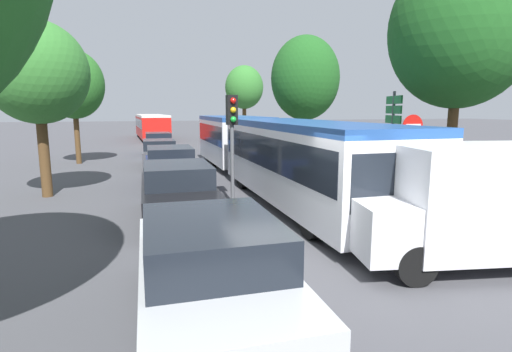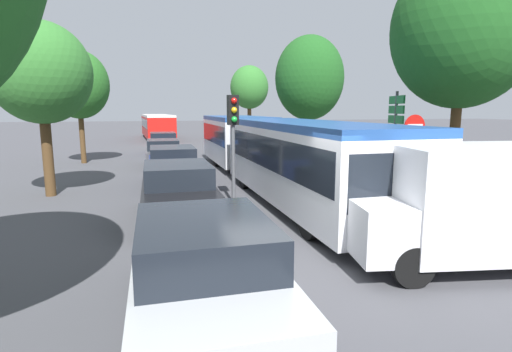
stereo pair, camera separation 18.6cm
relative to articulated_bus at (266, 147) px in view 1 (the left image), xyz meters
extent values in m
plane|color=#47474C|center=(-2.04, -8.66, -1.50)|extent=(200.00, 200.00, 0.00)
cube|color=silver|center=(0.04, -3.79, -0.16)|extent=(2.73, 9.83, 2.12)
cube|color=black|center=(0.04, -3.79, 0.22)|extent=(2.75, 9.44, 0.93)
cube|color=#234C93|center=(0.04, -3.79, 1.00)|extent=(2.73, 9.83, 0.21)
cube|color=silver|center=(-0.06, 5.50, -0.16)|extent=(2.70, 6.74, 2.12)
cube|color=black|center=(-0.06, 5.50, 0.22)|extent=(2.72, 6.47, 0.93)
cube|color=#234C93|center=(-0.06, 5.50, 1.00)|extent=(2.70, 6.74, 0.21)
cylinder|color=black|center=(-0.02, 1.63, -0.16)|extent=(1.96, 1.05, 1.95)
cube|color=black|center=(0.09, -8.65, 0.09)|extent=(2.32, 0.13, 1.14)
cylinder|color=black|center=(1.18, -6.92, -0.99)|extent=(0.32, 1.04, 1.03)
cylinder|color=black|center=(-1.03, -6.94, -0.99)|extent=(0.32, 1.04, 1.03)
cylinder|color=black|center=(1.11, -0.64, -0.99)|extent=(0.32, 1.04, 1.03)
cylinder|color=black|center=(-1.10, -0.67, -0.99)|extent=(0.32, 1.04, 1.03)
cylinder|color=black|center=(1.05, 5.51, -0.99)|extent=(0.32, 1.04, 1.03)
cylinder|color=black|center=(-1.16, 5.49, -0.99)|extent=(0.32, 1.04, 1.03)
cube|color=red|center=(-3.79, 26.63, -0.25)|extent=(3.18, 11.46, 1.97)
cube|color=black|center=(-3.79, 26.63, 0.11)|extent=(3.16, 10.90, 0.83)
cube|color=silver|center=(-3.79, 26.63, 0.84)|extent=(3.18, 11.46, 0.20)
cylinder|color=black|center=(-5.06, 30.30, -1.01)|extent=(0.35, 1.00, 0.99)
cylinder|color=black|center=(-2.95, 30.43, -1.01)|extent=(0.35, 1.00, 0.99)
cylinder|color=black|center=(-4.64, 23.17, -1.01)|extent=(0.35, 1.00, 0.99)
cylinder|color=black|center=(-2.53, 23.30, -1.01)|extent=(0.35, 1.00, 0.99)
cube|color=#B7BABF|center=(-3.92, -10.01, -0.87)|extent=(1.89, 4.43, 0.72)
cube|color=black|center=(-3.92, -10.11, -0.24)|extent=(1.73, 2.32, 0.55)
cylinder|color=black|center=(-4.70, -8.59, -1.17)|extent=(0.23, 0.67, 0.67)
cylinder|color=black|center=(-3.13, -8.60, -1.17)|extent=(0.23, 0.67, 0.67)
cylinder|color=black|center=(-3.14, -11.42, -1.17)|extent=(0.23, 0.67, 0.67)
cube|color=black|center=(-3.88, -4.37, -0.87)|extent=(1.89, 4.42, 0.71)
cube|color=black|center=(-3.88, -4.47, -0.24)|extent=(1.73, 2.32, 0.55)
cylinder|color=black|center=(-4.66, -2.95, -1.17)|extent=(0.23, 0.67, 0.67)
cylinder|color=black|center=(-3.09, -2.96, -1.17)|extent=(0.23, 0.67, 0.67)
cylinder|color=black|center=(-4.67, -5.77, -1.17)|extent=(0.23, 0.67, 0.67)
cylinder|color=black|center=(-3.10, -5.78, -1.17)|extent=(0.23, 0.67, 0.67)
cube|color=navy|center=(-3.72, 0.85, -0.88)|extent=(1.86, 4.36, 0.70)
cube|color=black|center=(-3.72, 0.75, -0.26)|extent=(1.71, 2.29, 0.54)
cylinder|color=black|center=(-4.49, 2.24, -1.17)|extent=(0.23, 0.66, 0.66)
cylinder|color=black|center=(-2.94, 2.24, -1.17)|extent=(0.23, 0.66, 0.66)
cylinder|color=black|center=(-4.50, -0.54, -1.17)|extent=(0.23, 0.66, 0.66)
cylinder|color=black|center=(-2.95, -0.55, -1.17)|extent=(0.23, 0.66, 0.66)
cube|color=#47474C|center=(-3.92, 6.26, -0.92)|extent=(1.74, 4.06, 0.66)
cube|color=black|center=(-3.92, 6.16, -0.35)|extent=(1.59, 2.13, 0.50)
cylinder|color=black|center=(-4.63, 7.56, -1.20)|extent=(0.22, 0.62, 0.62)
cylinder|color=black|center=(-3.19, 7.55, -1.20)|extent=(0.22, 0.62, 0.62)
cylinder|color=black|center=(-4.65, 4.96, -1.20)|extent=(0.22, 0.62, 0.62)
cylinder|color=black|center=(-3.20, 4.96, -1.20)|extent=(0.22, 0.62, 0.62)
cube|color=#284799|center=(-3.70, 12.30, -0.91)|extent=(1.78, 4.17, 0.67)
cube|color=black|center=(-3.70, 12.20, -0.32)|extent=(1.63, 2.19, 0.51)
cylinder|color=black|center=(-4.44, 13.63, -1.19)|extent=(0.22, 0.63, 0.63)
cylinder|color=black|center=(-2.96, 13.62, -1.19)|extent=(0.22, 0.63, 0.63)
cylinder|color=black|center=(-4.45, 10.97, -1.19)|extent=(0.22, 0.63, 0.63)
cylinder|color=black|center=(-2.97, 10.96, -1.19)|extent=(0.22, 0.63, 0.63)
cube|color=silver|center=(1.85, -9.28, -0.19)|extent=(4.38, 2.66, 2.00)
cube|color=silver|center=(-0.62, -8.86, -0.66)|extent=(1.21, 2.02, 1.00)
cylinder|color=black|center=(-0.37, -9.76, -1.14)|extent=(0.75, 0.36, 0.72)
cylinder|color=black|center=(-0.08, -8.10, -1.14)|extent=(0.75, 0.36, 0.72)
cylinder|color=#56595E|center=(-2.07, -3.14, 0.20)|extent=(0.12, 0.12, 3.40)
cube|color=black|center=(-2.07, -3.14, 1.45)|extent=(0.34, 0.27, 0.90)
sphere|color=red|center=(-2.06, -3.29, 1.73)|extent=(0.18, 0.18, 0.18)
sphere|color=#EAAD14|center=(-2.06, -3.29, 1.45)|extent=(0.18, 0.18, 0.18)
sphere|color=green|center=(-2.06, -3.29, 1.17)|extent=(0.18, 0.18, 0.18)
cylinder|color=#56595E|center=(3.07, -4.93, -0.30)|extent=(0.08, 0.08, 2.40)
cylinder|color=red|center=(3.07, -4.93, 0.97)|extent=(0.70, 0.03, 0.70)
cube|color=white|center=(3.07, -4.95, 0.97)|extent=(0.50, 0.04, 0.14)
cylinder|color=#56595E|center=(3.87, -2.78, 0.30)|extent=(0.10, 0.10, 3.60)
cube|color=#197A38|center=(3.87, -2.78, 1.80)|extent=(0.40, 1.37, 0.28)
cube|color=#197A38|center=(3.87, -2.78, 1.46)|extent=(0.40, 1.37, 0.28)
cube|color=#197A38|center=(3.87, -2.78, 1.12)|extent=(0.40, 1.37, 0.28)
cylinder|color=#51381E|center=(-7.97, -0.28, -0.05)|extent=(0.34, 0.34, 2.91)
ellipsoid|color=#33752D|center=(-7.97, -0.28, 2.67)|extent=(3.27, 3.27, 3.37)
ellipsoid|color=#1E561E|center=(-7.51, -0.25, 2.16)|extent=(1.96, 1.96, 1.85)
cylinder|color=#51381E|center=(-8.17, 8.61, -0.04)|extent=(0.28, 0.28, 2.92)
ellipsoid|color=#286623|center=(-8.17, 8.61, 2.80)|extent=(3.21, 3.21, 3.68)
cylinder|color=#51381E|center=(4.63, -4.78, 0.28)|extent=(0.31, 0.31, 3.58)
ellipsoid|color=#1E561E|center=(4.63, -4.78, 3.83)|extent=(4.19, 4.19, 4.69)
ellipsoid|color=#33752D|center=(4.67, -5.05, 3.13)|extent=(2.52, 2.52, 2.58)
cylinder|color=#51381E|center=(4.90, 7.79, -0.03)|extent=(0.38, 0.38, 2.94)
ellipsoid|color=#1E561E|center=(4.90, 7.79, 3.33)|extent=(4.13, 4.13, 5.03)
ellipsoid|color=#286623|center=(4.96, 8.12, 2.57)|extent=(2.48, 2.48, 2.77)
cylinder|color=#51381E|center=(4.36, 20.62, 0.24)|extent=(0.36, 0.36, 3.49)
ellipsoid|color=#33752D|center=(4.36, 20.62, 3.44)|extent=(3.45, 3.45, 3.87)
camera|label=1|loc=(-4.74, -15.19, 1.47)|focal=28.00mm
camera|label=2|loc=(-4.56, -15.24, 1.47)|focal=28.00mm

